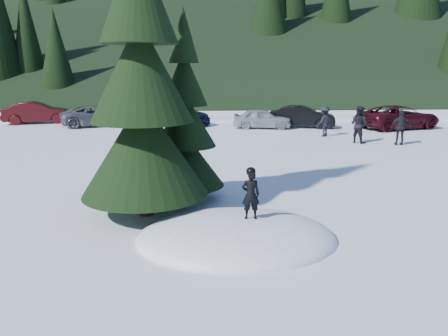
{
  "coord_description": "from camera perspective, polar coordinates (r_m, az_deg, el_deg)",
  "views": [
    {
      "loc": [
        -0.8,
        -9.1,
        3.7
      ],
      "look_at": [
        -0.15,
        2.3,
        1.1
      ],
      "focal_mm": 35.0,
      "sensor_mm": 36.0,
      "label": 1
    }
  ],
  "objects": [
    {
      "name": "ground",
      "position": [
        9.85,
        1.66,
        -9.23
      ],
      "size": [
        200.0,
        200.0,
        0.0
      ],
      "primitive_type": "plane",
      "color": "white",
      "rests_on": "ground"
    },
    {
      "name": "snow_mound",
      "position": [
        9.85,
        1.66,
        -9.23
      ],
      "size": [
        4.48,
        3.52,
        0.96
      ],
      "primitive_type": "ellipsoid",
      "color": "white",
      "rests_on": "ground"
    },
    {
      "name": "forest_hillside",
      "position": [
        63.71,
        -2.7,
        20.75
      ],
      "size": [
        200.0,
        60.0,
        25.0
      ],
      "primitive_type": null,
      "color": "black",
      "rests_on": "ground"
    },
    {
      "name": "spruce_tall",
      "position": [
        10.99,
        -10.76,
        10.63
      ],
      "size": [
        3.2,
        3.2,
        8.6
      ],
      "color": "#301F10",
      "rests_on": "ground"
    },
    {
      "name": "spruce_short",
      "position": [
        12.4,
        -5.11,
        5.39
      ],
      "size": [
        2.2,
        2.2,
        5.37
      ],
      "color": "#301F10",
      "rests_on": "ground"
    },
    {
      "name": "child_skier",
      "position": [
        9.53,
        3.5,
        -3.5
      ],
      "size": [
        0.4,
        0.27,
        1.08
      ],
      "primitive_type": "imported",
      "rotation": [
        0.0,
        0.0,
        3.17
      ],
      "color": "black",
      "rests_on": "snow_mound"
    },
    {
      "name": "adult_0",
      "position": [
        23.3,
        17.19,
        5.44
      ],
      "size": [
        1.12,
        1.15,
        1.87
      ],
      "primitive_type": "imported",
      "rotation": [
        0.0,
        0.0,
        2.23
      ],
      "color": "black",
      "rests_on": "ground"
    },
    {
      "name": "adult_1",
      "position": [
        23.28,
        22.09,
        4.91
      ],
      "size": [
        1.08,
        0.63,
        1.74
      ],
      "primitive_type": "imported",
      "rotation": [
        0.0,
        0.0,
        2.93
      ],
      "color": "black",
      "rests_on": "ground"
    },
    {
      "name": "adult_2",
      "position": [
        25.05,
        12.98,
        5.95
      ],
      "size": [
        1.25,
        1.11,
        1.68
      ],
      "primitive_type": "imported",
      "rotation": [
        0.0,
        0.0,
        3.71
      ],
      "color": "black",
      "rests_on": "ground"
    },
    {
      "name": "car_1",
      "position": [
        33.08,
        -23.21,
        6.68
      ],
      "size": [
        4.78,
        2.73,
        1.49
      ],
      "primitive_type": "imported",
      "rotation": [
        0.0,
        0.0,
        1.84
      ],
      "color": "#3B0A0D",
      "rests_on": "ground"
    },
    {
      "name": "car_2",
      "position": [
        30.15,
        -16.09,
        6.56
      ],
      "size": [
        5.3,
        3.77,
        1.34
      ],
      "primitive_type": "imported",
      "rotation": [
        0.0,
        0.0,
        1.93
      ],
      "color": "#53545B",
      "rests_on": "ground"
    },
    {
      "name": "car_3",
      "position": [
        29.54,
        -6.82,
        7.02
      ],
      "size": [
        5.57,
        3.37,
        1.51
      ],
      "primitive_type": "imported",
      "rotation": [
        0.0,
        0.0,
        1.31
      ],
      "color": "black",
      "rests_on": "ground"
    },
    {
      "name": "car_4",
      "position": [
        27.89,
        5.03,
        6.46
      ],
      "size": [
        3.88,
        2.06,
        1.26
      ],
      "primitive_type": "imported",
      "rotation": [
        0.0,
        0.0,
        1.41
      ],
      "color": "#9CA0A5",
      "rests_on": "ground"
    },
    {
      "name": "car_5",
      "position": [
        28.74,
        10.15,
        6.63
      ],
      "size": [
        4.46,
        2.6,
        1.39
      ],
      "primitive_type": "imported",
      "rotation": [
        0.0,
        0.0,
        1.29
      ],
      "color": "black",
      "rests_on": "ground"
    },
    {
      "name": "car_6",
      "position": [
        29.73,
        21.86,
        6.19
      ],
      "size": [
        5.77,
        3.94,
        1.47
      ],
      "primitive_type": "imported",
      "rotation": [
        0.0,
        0.0,
        1.88
      ],
      "color": "#330910",
      "rests_on": "ground"
    }
  ]
}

